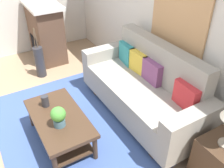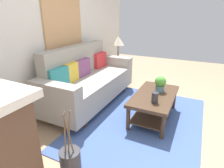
# 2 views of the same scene
# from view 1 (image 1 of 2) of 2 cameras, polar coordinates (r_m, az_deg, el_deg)

# --- Properties ---
(ground_plane) EXTENTS (9.50, 9.50, 0.00)m
(ground_plane) POSITION_cam_1_polar(r_m,az_deg,el_deg) (3.52, -18.06, -12.66)
(ground_plane) COLOR #9E7F60
(wall_back) EXTENTS (5.50, 0.10, 2.70)m
(wall_back) POSITION_cam_1_polar(r_m,az_deg,el_deg) (3.65, 13.16, 15.34)
(wall_back) COLOR silver
(wall_back) RESTS_ON ground_plane
(area_rug) EXTENTS (2.52, 1.80, 0.01)m
(area_rug) POSITION_cam_1_polar(r_m,az_deg,el_deg) (3.58, -10.35, -10.03)
(area_rug) COLOR #3D5693
(area_rug) RESTS_ON ground_plane
(couch) EXTENTS (2.13, 0.84, 1.08)m
(couch) POSITION_cam_1_polar(r_m,az_deg,el_deg) (3.57, 7.48, -1.12)
(couch) COLOR gray
(couch) RESTS_ON ground_plane
(throw_pillow_teal) EXTENTS (0.37, 0.17, 0.32)m
(throw_pillow_teal) POSITION_cam_1_polar(r_m,az_deg,el_deg) (3.96, 3.47, 7.11)
(throw_pillow_teal) COLOR teal
(throw_pillow_teal) RESTS_ON couch
(throw_pillow_mustard) EXTENTS (0.37, 0.14, 0.32)m
(throw_pillow_mustard) POSITION_cam_1_polar(r_m,az_deg,el_deg) (3.72, 6.28, 5.11)
(throw_pillow_mustard) COLOR gold
(throw_pillow_mustard) RESTS_ON couch
(throw_pillow_plum) EXTENTS (0.37, 0.14, 0.32)m
(throw_pillow_plum) POSITION_cam_1_polar(r_m,az_deg,el_deg) (3.50, 9.43, 2.84)
(throw_pillow_plum) COLOR #7A4270
(throw_pillow_plum) RESTS_ON couch
(throw_pillow_crimson) EXTENTS (0.37, 0.15, 0.32)m
(throw_pillow_crimson) POSITION_cam_1_polar(r_m,az_deg,el_deg) (3.12, 16.95, -2.63)
(throw_pillow_crimson) COLOR red
(throw_pillow_crimson) RESTS_ON couch
(coffee_table) EXTENTS (1.10, 0.60, 0.43)m
(coffee_table) POSITION_cam_1_polar(r_m,az_deg,el_deg) (3.22, -12.15, -8.92)
(coffee_table) COLOR #422D1E
(coffee_table) RESTS_ON ground_plane
(tabletop_vase) EXTENTS (0.10, 0.10, 0.15)m
(tabletop_vase) POSITION_cam_1_polar(r_m,az_deg,el_deg) (3.30, -15.34, -3.85)
(tabletop_vase) COLOR #2D2D33
(tabletop_vase) RESTS_ON coffee_table
(potted_plant_tabletop) EXTENTS (0.18, 0.18, 0.26)m
(potted_plant_tabletop) POSITION_cam_1_polar(r_m,az_deg,el_deg) (2.92, -12.39, -7.36)
(potted_plant_tabletop) COLOR slate
(potted_plant_tabletop) RESTS_ON coffee_table
(side_table) EXTENTS (0.44, 0.44, 0.56)m
(side_table) POSITION_cam_1_polar(r_m,az_deg,el_deg) (3.01, 23.72, -16.40)
(side_table) COLOR #422D1E
(side_table) RESTS_ON ground_plane
(fireplace) EXTENTS (1.02, 0.58, 1.16)m
(fireplace) POSITION_cam_1_polar(r_m,az_deg,el_deg) (5.21, -15.21, 11.66)
(fireplace) COLOR brown
(fireplace) RESTS_ON ground_plane
(floor_vase) EXTENTS (0.17, 0.17, 0.58)m
(floor_vase) POSITION_cam_1_polar(r_m,az_deg,el_deg) (4.70, -16.50, 4.95)
(floor_vase) COLOR #2D2D33
(floor_vase) RESTS_ON ground_plane
(floor_vase_branch_a) EXTENTS (0.05, 0.03, 0.36)m
(floor_vase_branch_a) POSITION_cam_1_polar(r_m,az_deg,el_deg) (4.49, -17.39, 10.10)
(floor_vase_branch_a) COLOR brown
(floor_vase_branch_a) RESTS_ON floor_vase
(floor_vase_branch_b) EXTENTS (0.03, 0.03, 0.36)m
(floor_vase_branch_b) POSITION_cam_1_polar(r_m,az_deg,el_deg) (4.52, -17.29, 10.28)
(floor_vase_branch_b) COLOR brown
(floor_vase_branch_b) RESTS_ON floor_vase
(floor_vase_branch_c) EXTENTS (0.05, 0.04, 0.36)m
(floor_vase_branch_c) POSITION_cam_1_polar(r_m,az_deg,el_deg) (4.51, -17.71, 10.16)
(floor_vase_branch_c) COLOR brown
(floor_vase_branch_c) RESTS_ON floor_vase
(framed_painting) EXTENTS (0.99, 0.03, 0.92)m
(framed_painting) POSITION_cam_1_polar(r_m,az_deg,el_deg) (3.41, 15.30, 15.40)
(framed_painting) COLOR tan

